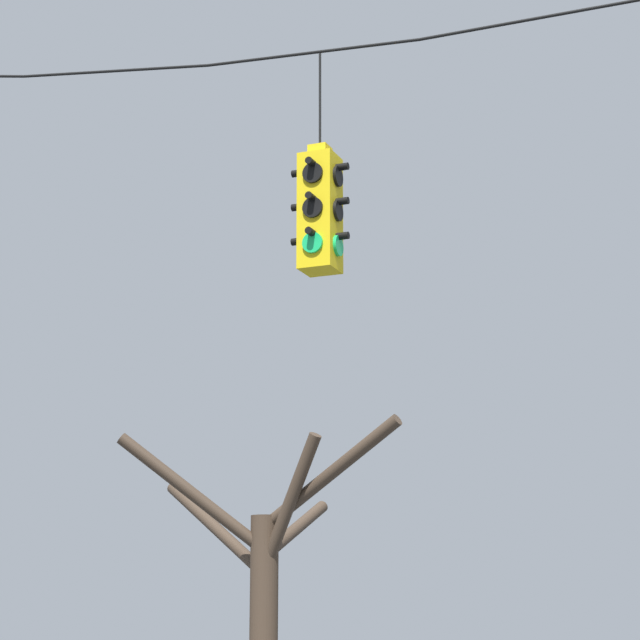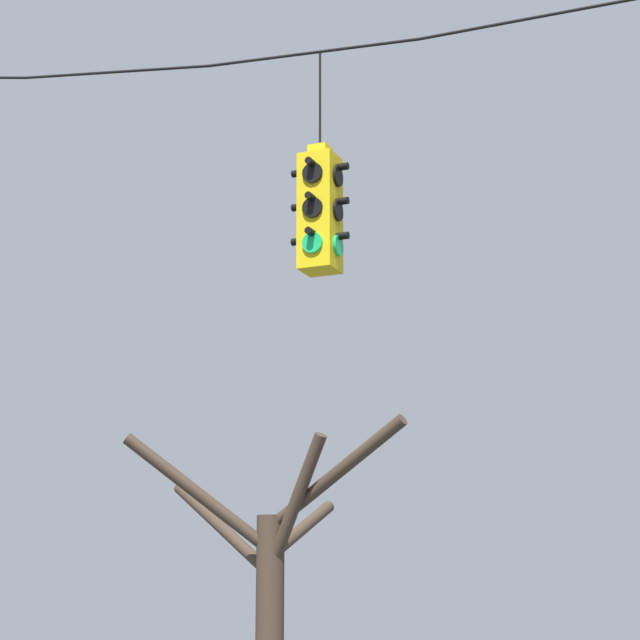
# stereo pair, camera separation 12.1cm
# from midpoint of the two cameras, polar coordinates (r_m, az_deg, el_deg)

# --- Properties ---
(traffic_light_over_intersection) EXTENTS (0.58, 0.58, 2.22)m
(traffic_light_over_intersection) POSITION_cam_midpoint_polar(r_m,az_deg,el_deg) (11.89, 0.29, 5.01)
(traffic_light_over_intersection) COLOR yellow
(bare_tree) EXTENTS (5.14, 3.13, 4.92)m
(bare_tree) POSITION_cam_midpoint_polar(r_m,az_deg,el_deg) (20.09, -2.24, -11.51)
(bare_tree) COLOR #423326
(bare_tree) RESTS_ON ground_plane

